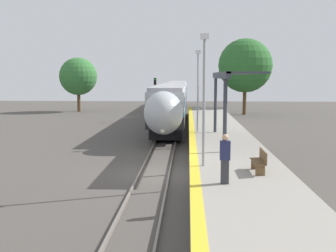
% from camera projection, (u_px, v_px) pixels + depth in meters
% --- Properties ---
extents(ground_plane, '(120.00, 120.00, 0.00)m').
position_uv_depth(ground_plane, '(155.00, 174.00, 20.59)').
color(ground_plane, '#4C4742').
extents(rail_left, '(0.08, 90.00, 0.15)m').
position_uv_depth(rail_left, '(140.00, 173.00, 20.61)').
color(rail_left, slate).
rests_on(rail_left, ground_plane).
extents(rail_right, '(0.08, 90.00, 0.15)m').
position_uv_depth(rail_right, '(169.00, 173.00, 20.54)').
color(rail_right, slate).
rests_on(rail_right, ground_plane).
extents(train, '(2.73, 46.20, 3.98)m').
position_uv_depth(train, '(174.00, 98.00, 48.98)').
color(train, black).
rests_on(train, ground_plane).
extents(platform_right, '(4.08, 64.00, 0.99)m').
position_uv_depth(platform_right, '(231.00, 165.00, 20.35)').
color(platform_right, gray).
rests_on(platform_right, ground_plane).
extents(platform_bench, '(0.44, 1.53, 0.89)m').
position_uv_depth(platform_bench, '(260.00, 161.00, 16.69)').
color(platform_bench, brown).
rests_on(platform_bench, platform_right).
extents(person_waiting, '(0.36, 0.23, 1.78)m').
position_uv_depth(person_waiting, '(225.00, 158.00, 14.86)').
color(person_waiting, '#333338').
rests_on(person_waiting, platform_right).
extents(railway_signal, '(0.28, 0.28, 4.58)m').
position_uv_depth(railway_signal, '(155.00, 95.00, 45.00)').
color(railway_signal, '#59595E').
rests_on(railway_signal, ground_plane).
extents(lamppost_near, '(0.36, 0.20, 5.55)m').
position_uv_depth(lamppost_near, '(204.00, 91.00, 17.58)').
color(lamppost_near, '#9E9EA3').
rests_on(lamppost_near, platform_right).
extents(lamppost_mid, '(0.36, 0.20, 5.55)m').
position_uv_depth(lamppost_mid, '(198.00, 85.00, 28.80)').
color(lamppost_mid, '#9E9EA3').
rests_on(lamppost_mid, platform_right).
extents(station_canopy, '(2.02, 10.54, 4.03)m').
position_uv_depth(station_canopy, '(230.00, 77.00, 24.52)').
color(station_canopy, '#333842').
rests_on(station_canopy, platform_right).
extents(background_tree_left, '(5.04, 5.04, 7.26)m').
position_uv_depth(background_tree_left, '(78.00, 76.00, 56.49)').
color(background_tree_left, brown).
rests_on(background_tree_left, ground_plane).
extents(background_tree_right, '(6.64, 6.64, 9.39)m').
position_uv_depth(background_tree_right, '(245.00, 66.00, 51.85)').
color(background_tree_right, brown).
rests_on(background_tree_right, ground_plane).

